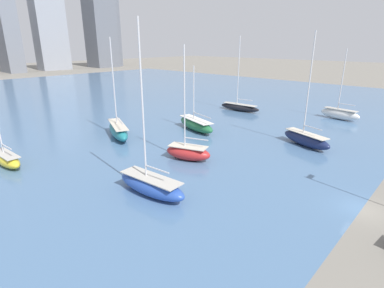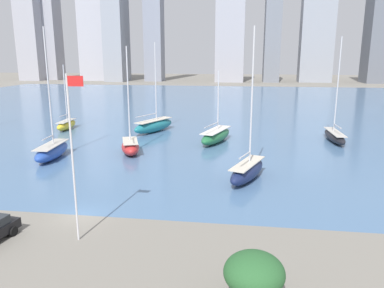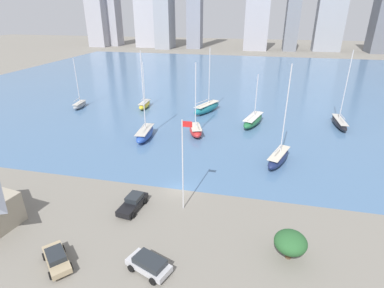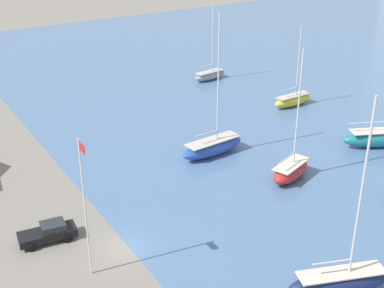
{
  "view_description": "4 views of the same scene",
  "coord_description": "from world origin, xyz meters",
  "views": [
    {
      "loc": [
        -28.52,
        -4.9,
        14.58
      ],
      "look_at": [
        -2.29,
        19.3,
        2.52
      ],
      "focal_mm": 28.0,
      "sensor_mm": 36.0,
      "label": 1
    },
    {
      "loc": [
        13.57,
        -27.97,
        13.26
      ],
      "look_at": [
        7.27,
        16.49,
        2.61
      ],
      "focal_mm": 35.0,
      "sensor_mm": 36.0,
      "label": 2
    },
    {
      "loc": [
        9.8,
        -34.93,
        23.35
      ],
      "look_at": [
        -0.43,
        10.52,
        2.47
      ],
      "focal_mm": 28.0,
      "sensor_mm": 36.0,
      "label": 3
    },
    {
      "loc": [
        35.89,
        -15.67,
        28.04
      ],
      "look_at": [
        -5.98,
        10.34,
        5.06
      ],
      "focal_mm": 50.0,
      "sensor_mm": 36.0,
      "label": 4
    }
  ],
  "objects": [
    {
      "name": "sailboat_gray",
      "position": [
        -35.32,
        32.08,
        0.88
      ],
      "size": [
        2.62,
        6.42,
        12.58
      ],
      "rotation": [
        0.0,
        0.0,
        0.12
      ],
      "color": "gray",
      "rests_on": "harbor_water"
    },
    {
      "name": "sailboat_teal",
      "position": [
        -2.28,
        35.64,
        1.18
      ],
      "size": [
        6.38,
        10.36,
        15.46
      ],
      "rotation": [
        0.0,
        0.0,
        -0.42
      ],
      "color": "#1E757F",
      "rests_on": "harbor_water"
    },
    {
      "name": "sailboat_yellow",
      "position": [
        -18.72,
        35.62,
        0.94
      ],
      "size": [
        2.2,
        6.94,
        11.66
      ],
      "rotation": [
        0.0,
        0.0,
        0.04
      ],
      "color": "yellow",
      "rests_on": "harbor_water"
    },
    {
      "name": "sailboat_blue",
      "position": [
        -11.35,
        16.55,
        1.09
      ],
      "size": [
        3.22,
        8.72,
        16.77
      ],
      "rotation": [
        0.0,
        0.0,
        0.08
      ],
      "color": "#284CA8",
      "rests_on": "harbor_water"
    },
    {
      "name": "parked_pickup_black",
      "position": [
        -4.54,
        -5.56,
        0.86
      ],
      "size": [
        2.66,
        5.24,
        1.73
      ],
      "rotation": [
        0.0,
        0.0,
        -0.12
      ],
      "color": "black",
      "rests_on": "ground_plane"
    },
    {
      "name": "flag_pole",
      "position": [
        1.77,
        -4.14,
        6.54
      ],
      "size": [
        1.24,
        0.14,
        12.1
      ],
      "color": "silver",
      "rests_on": "ground_plane"
    },
    {
      "name": "sailboat_red",
      "position": [
        -1.88,
        20.38,
        1.08
      ],
      "size": [
        4.31,
        6.57,
        14.46
      ],
      "rotation": [
        0.0,
        0.0,
        0.34
      ],
      "color": "#B72828",
      "rests_on": "harbor_water"
    },
    {
      "name": "ground_plane",
      "position": [
        0.0,
        0.0,
        0.0
      ],
      "size": [
        500.0,
        500.0,
        0.0
      ],
      "primitive_type": "plane",
      "color": "gray"
    },
    {
      "name": "sailboat_navy",
      "position": [
        14.07,
        11.35,
        1.11
      ],
      "size": [
        4.85,
        8.65,
        16.19
      ],
      "rotation": [
        0.0,
        0.0,
        -0.35
      ],
      "color": "#19234C",
      "rests_on": "harbor_water"
    }
  ]
}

